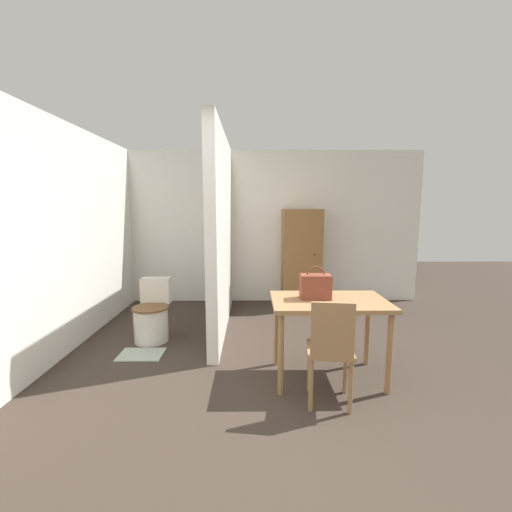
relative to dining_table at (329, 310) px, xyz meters
The scene contains 10 objects.
ground_plane 1.42m from the dining_table, 116.08° to the right, with size 16.00×16.00×0.00m, color #382D26.
wall_back 2.86m from the dining_table, 101.39° to the left, with size 5.29×0.12×2.50m.
wall_left 2.93m from the dining_table, 164.27° to the left, with size 0.12×4.82×2.50m.
partition_wall 1.93m from the dining_table, 126.68° to the left, with size 0.12×2.42×2.50m.
dining_table is the anchor object (origin of this frame).
wooden_chair 0.49m from the dining_table, 100.38° to the right, with size 0.41×0.41×0.88m.
toilet 2.17m from the dining_table, 152.86° to the left, with size 0.42×0.57×0.71m.
handbag 0.25m from the dining_table, 164.28° to the left, with size 0.27×0.16×0.30m.
wooden_cabinet 2.45m from the dining_table, 87.75° to the left, with size 0.61×0.47×1.55m.
bath_mat 2.07m from the dining_table, 164.80° to the left, with size 0.47×0.33×0.01m.
Camera 1 is at (-0.14, -1.87, 1.58)m, focal length 24.00 mm.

